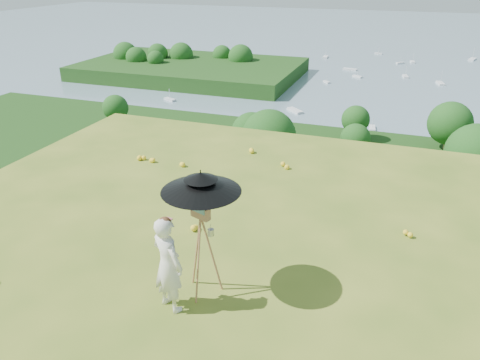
% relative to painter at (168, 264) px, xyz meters
% --- Properties ---
extents(ground, '(14.00, 14.00, 0.00)m').
position_rel_painter_xyz_m(ground, '(0.33, 1.61, -0.79)').
color(ground, '#506B1E').
rests_on(ground, ground).
extents(forest_slope, '(140.00, 56.00, 22.00)m').
position_rel_painter_xyz_m(forest_slope, '(0.33, 36.61, -29.79)').
color(forest_slope, '#14370F').
rests_on(forest_slope, bay_water).
extents(shoreline_tier, '(170.00, 28.00, 8.00)m').
position_rel_painter_xyz_m(shoreline_tier, '(0.33, 76.61, -36.79)').
color(shoreline_tier, '#655B51').
rests_on(shoreline_tier, bay_water).
extents(bay_water, '(700.00, 700.00, 0.00)m').
position_rel_painter_xyz_m(bay_water, '(0.33, 241.61, -34.79)').
color(bay_water, slate).
rests_on(bay_water, ground).
extents(peninsula, '(90.00, 60.00, 12.00)m').
position_rel_painter_xyz_m(peninsula, '(-74.67, 156.61, -29.79)').
color(peninsula, '#14370F').
rests_on(peninsula, bay_water).
extents(slope_trees, '(110.00, 50.00, 6.00)m').
position_rel_painter_xyz_m(slope_trees, '(0.33, 36.61, -15.79)').
color(slope_trees, '#174615').
rests_on(slope_trees, forest_slope).
extents(harbor_town, '(110.00, 22.00, 5.00)m').
position_rel_painter_xyz_m(harbor_town, '(0.33, 76.61, -30.29)').
color(harbor_town, beige).
rests_on(harbor_town, shoreline_tier).
extents(moored_boats, '(140.00, 140.00, 0.70)m').
position_rel_painter_xyz_m(moored_boats, '(-12.17, 162.61, -34.44)').
color(moored_boats, silver).
rests_on(moored_boats, bay_water).
extents(wildflowers, '(10.00, 10.50, 0.12)m').
position_rel_painter_xyz_m(wildflowers, '(0.33, 1.86, -0.73)').
color(wildflowers, yellow).
rests_on(wildflowers, ground).
extents(painter, '(0.68, 0.58, 1.58)m').
position_rel_painter_xyz_m(painter, '(0.00, 0.00, 0.00)').
color(painter, silver).
rests_on(painter, ground).
extents(field_easel, '(0.83, 0.83, 1.70)m').
position_rel_painter_xyz_m(field_easel, '(0.33, 0.52, 0.06)').
color(field_easel, '#986A40').
rests_on(field_easel, ground).
extents(sun_umbrella, '(1.63, 1.63, 0.74)m').
position_rel_painter_xyz_m(sun_umbrella, '(0.34, 0.55, 0.98)').
color(sun_umbrella, black).
rests_on(sun_umbrella, field_easel).
extents(painter_cap, '(0.24, 0.26, 0.10)m').
position_rel_painter_xyz_m(painter_cap, '(0.00, 0.00, 0.75)').
color(painter_cap, '#C46C6C').
rests_on(painter_cap, painter).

